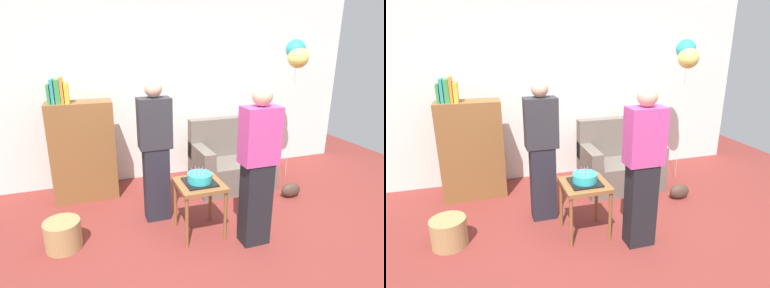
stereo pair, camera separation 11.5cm
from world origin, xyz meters
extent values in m
plane|color=maroon|center=(0.00, 0.00, 0.00)|extent=(8.00, 8.00, 0.00)
cube|color=silver|center=(0.00, 2.05, 1.35)|extent=(6.00, 0.10, 2.70)
cube|color=#6B6056|center=(0.72, 1.27, 0.20)|extent=(1.10, 0.70, 0.40)
cube|color=#6B6056|center=(0.72, 1.54, 0.68)|extent=(1.10, 0.16, 0.56)
cube|color=#6B6056|center=(0.25, 1.27, 0.52)|extent=(0.16, 0.70, 0.24)
cube|color=#6B6056|center=(1.19, 1.27, 0.52)|extent=(0.16, 0.70, 0.24)
cube|color=brown|center=(-1.28, 1.57, 0.65)|extent=(0.80, 0.36, 1.30)
cube|color=#38934C|center=(-1.60, 1.57, 1.42)|extent=(0.03, 0.22, 0.23)
cube|color=teal|center=(-1.56, 1.57, 1.44)|extent=(0.04, 0.20, 0.29)
cube|color=#38934C|center=(-1.50, 1.57, 1.44)|extent=(0.06, 0.22, 0.28)
cube|color=orange|center=(-1.45, 1.57, 1.45)|extent=(0.03, 0.24, 0.31)
cube|color=gold|center=(-1.40, 1.57, 1.42)|extent=(0.05, 0.26, 0.24)
cube|color=brown|center=(-0.14, 0.28, 0.58)|extent=(0.48, 0.48, 0.04)
cylinder|color=brown|center=(-0.35, 0.07, 0.28)|extent=(0.04, 0.04, 0.56)
cylinder|color=brown|center=(0.07, 0.07, 0.28)|extent=(0.04, 0.04, 0.56)
cylinder|color=brown|center=(-0.35, 0.49, 0.28)|extent=(0.04, 0.04, 0.56)
cylinder|color=brown|center=(0.07, 0.49, 0.28)|extent=(0.04, 0.04, 0.56)
cube|color=black|center=(-0.14, 0.28, 0.61)|extent=(0.32, 0.32, 0.02)
cylinder|color=#2DB2B7|center=(-0.14, 0.28, 0.66)|extent=(0.26, 0.26, 0.09)
cylinder|color=#EA668C|center=(-0.07, 0.27, 0.73)|extent=(0.01, 0.01, 0.05)
cylinder|color=#66B2E5|center=(-0.09, 0.32, 0.73)|extent=(0.01, 0.01, 0.06)
cylinder|color=#EA668C|center=(-0.13, 0.34, 0.73)|extent=(0.01, 0.01, 0.05)
cylinder|color=#EA668C|center=(-0.17, 0.33, 0.74)|extent=(0.01, 0.01, 0.06)
cylinder|color=#66B2E5|center=(-0.22, 0.31, 0.73)|extent=(0.01, 0.01, 0.06)
cylinder|color=#F2CC4C|center=(-0.21, 0.25, 0.73)|extent=(0.01, 0.01, 0.05)
cylinder|color=#EA668C|center=(-0.17, 0.22, 0.74)|extent=(0.01, 0.01, 0.06)
cylinder|color=#EA668C|center=(-0.13, 0.20, 0.73)|extent=(0.01, 0.01, 0.06)
cylinder|color=#66B2E5|center=(-0.08, 0.24, 0.73)|extent=(0.01, 0.01, 0.06)
cube|color=#23232D|center=(-0.50, 0.75, 0.44)|extent=(0.28, 0.20, 0.88)
cube|color=#2D2D33|center=(-0.50, 0.75, 1.16)|extent=(0.36, 0.22, 0.56)
sphere|color=#D1A889|center=(-0.50, 0.75, 1.53)|extent=(0.19, 0.19, 0.19)
cube|color=black|center=(0.35, -0.05, 0.44)|extent=(0.28, 0.20, 0.88)
cube|color=#C6428E|center=(0.35, -0.05, 1.16)|extent=(0.36, 0.22, 0.56)
sphere|color=#D1A889|center=(0.35, -0.05, 1.53)|extent=(0.19, 0.19, 0.19)
cylinder|color=#A88451|center=(-1.54, 0.46, 0.15)|extent=(0.36, 0.36, 0.30)
ellipsoid|color=#473328|center=(1.32, 0.68, 0.10)|extent=(0.28, 0.14, 0.20)
cylinder|color=silver|center=(1.65, 1.28, 0.87)|extent=(0.00, 0.00, 1.74)
sphere|color=#2DADA8|center=(1.63, 1.29, 1.91)|extent=(0.27, 0.27, 0.27)
sphere|color=#E5D666|center=(1.63, 1.21, 1.80)|extent=(0.28, 0.28, 0.28)
camera|label=1|loc=(-1.21, -2.62, 2.01)|focal=30.07mm
camera|label=2|loc=(-1.10, -2.65, 2.01)|focal=30.07mm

